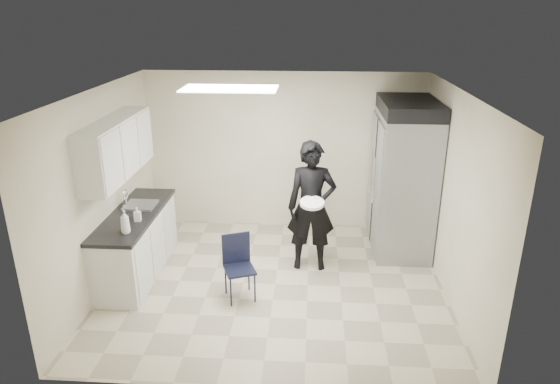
# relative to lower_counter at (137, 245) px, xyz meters

# --- Properties ---
(floor) EXTENTS (4.50, 4.50, 0.00)m
(floor) POSITION_rel_lower_counter_xyz_m (1.95, -0.20, -0.43)
(floor) COLOR #BDB094
(floor) RESTS_ON ground
(ceiling) EXTENTS (4.50, 4.50, 0.00)m
(ceiling) POSITION_rel_lower_counter_xyz_m (1.95, -0.20, 2.17)
(ceiling) COLOR white
(ceiling) RESTS_ON back_wall
(back_wall) EXTENTS (4.50, 0.00, 4.50)m
(back_wall) POSITION_rel_lower_counter_xyz_m (1.95, 1.80, 0.87)
(back_wall) COLOR beige
(back_wall) RESTS_ON floor
(left_wall) EXTENTS (0.00, 4.00, 4.00)m
(left_wall) POSITION_rel_lower_counter_xyz_m (-0.30, -0.20, 0.87)
(left_wall) COLOR beige
(left_wall) RESTS_ON floor
(right_wall) EXTENTS (0.00, 4.00, 4.00)m
(right_wall) POSITION_rel_lower_counter_xyz_m (4.20, -0.20, 0.87)
(right_wall) COLOR beige
(right_wall) RESTS_ON floor
(ceiling_panel) EXTENTS (1.20, 0.60, 0.02)m
(ceiling_panel) POSITION_rel_lower_counter_xyz_m (1.35, 0.20, 2.14)
(ceiling_panel) COLOR white
(ceiling_panel) RESTS_ON ceiling
(lower_counter) EXTENTS (0.60, 1.90, 0.86)m
(lower_counter) POSITION_rel_lower_counter_xyz_m (0.00, 0.00, 0.00)
(lower_counter) COLOR silver
(lower_counter) RESTS_ON floor
(countertop) EXTENTS (0.64, 1.95, 0.05)m
(countertop) POSITION_rel_lower_counter_xyz_m (0.00, 0.00, 0.46)
(countertop) COLOR black
(countertop) RESTS_ON lower_counter
(sink) EXTENTS (0.42, 0.40, 0.14)m
(sink) POSITION_rel_lower_counter_xyz_m (0.02, 0.25, 0.44)
(sink) COLOR gray
(sink) RESTS_ON countertop
(faucet) EXTENTS (0.02, 0.02, 0.24)m
(faucet) POSITION_rel_lower_counter_xyz_m (-0.18, 0.25, 0.59)
(faucet) COLOR silver
(faucet) RESTS_ON countertop
(upper_cabinets) EXTENTS (0.35, 1.80, 0.75)m
(upper_cabinets) POSITION_rel_lower_counter_xyz_m (-0.13, 0.00, 1.40)
(upper_cabinets) COLOR silver
(upper_cabinets) RESTS_ON left_wall
(towel_dispenser) EXTENTS (0.22, 0.30, 0.35)m
(towel_dispenser) POSITION_rel_lower_counter_xyz_m (-0.19, 1.15, 1.19)
(towel_dispenser) COLOR black
(towel_dispenser) RESTS_ON left_wall
(notice_sticker_left) EXTENTS (0.00, 0.12, 0.07)m
(notice_sticker_left) POSITION_rel_lower_counter_xyz_m (-0.29, -0.10, 0.79)
(notice_sticker_left) COLOR yellow
(notice_sticker_left) RESTS_ON left_wall
(notice_sticker_right) EXTENTS (0.00, 0.12, 0.07)m
(notice_sticker_right) POSITION_rel_lower_counter_xyz_m (-0.29, 0.10, 0.75)
(notice_sticker_right) COLOR yellow
(notice_sticker_right) RESTS_ON left_wall
(commercial_fridge) EXTENTS (0.80, 1.35, 2.10)m
(commercial_fridge) POSITION_rel_lower_counter_xyz_m (3.78, 1.07, 0.62)
(commercial_fridge) COLOR gray
(commercial_fridge) RESTS_ON floor
(fridge_compressor) EXTENTS (0.80, 1.35, 0.20)m
(fridge_compressor) POSITION_rel_lower_counter_xyz_m (3.78, 1.07, 1.77)
(fridge_compressor) COLOR black
(fridge_compressor) RESTS_ON commercial_fridge
(folding_chair) EXTENTS (0.47, 0.47, 0.82)m
(folding_chair) POSITION_rel_lower_counter_xyz_m (1.53, -0.56, -0.02)
(folding_chair) COLOR black
(folding_chair) RESTS_ON floor
(man_tuxedo) EXTENTS (0.69, 0.47, 1.86)m
(man_tuxedo) POSITION_rel_lower_counter_xyz_m (2.42, 0.34, 0.50)
(man_tuxedo) COLOR black
(man_tuxedo) RESTS_ON floor
(bucket_lid) EXTENTS (0.34, 0.34, 0.04)m
(bucket_lid) POSITION_rel_lower_counter_xyz_m (2.42, 0.09, 0.65)
(bucket_lid) COLOR silver
(bucket_lid) RESTS_ON man_tuxedo
(soap_bottle_a) EXTENTS (0.16, 0.16, 0.30)m
(soap_bottle_a) POSITION_rel_lower_counter_xyz_m (0.13, -0.62, 0.63)
(soap_bottle_a) COLOR white
(soap_bottle_a) RESTS_ON countertop
(soap_bottle_b) EXTENTS (0.10, 0.10, 0.19)m
(soap_bottle_b) POSITION_rel_lower_counter_xyz_m (0.15, -0.25, 0.57)
(soap_bottle_b) COLOR #A4A6B0
(soap_bottle_b) RESTS_ON countertop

